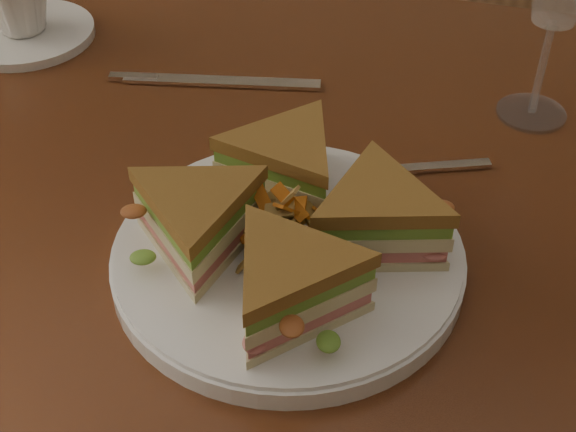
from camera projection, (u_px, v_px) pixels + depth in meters
The scene contains 7 objects.
table at pixel (262, 267), 0.75m from camera, with size 1.20×0.80×0.75m.
plate at pixel (288, 258), 0.61m from camera, with size 0.27×0.27×0.02m, color white.
sandwich_wedges at pixel (288, 221), 0.58m from camera, with size 0.27×0.27×0.06m.
crisps_mound at pixel (288, 225), 0.59m from camera, with size 0.09×0.09×0.05m, color orange, non-canonical shape.
spoon at pixel (337, 173), 0.69m from camera, with size 0.17×0.08×0.01m.
knife at pixel (207, 82), 0.81m from camera, with size 0.21×0.06×0.00m.
saucer at pixel (25, 33), 0.88m from camera, with size 0.15×0.15×0.01m, color white.
Camera 1 is at (0.17, -0.51, 1.18)m, focal length 50.00 mm.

